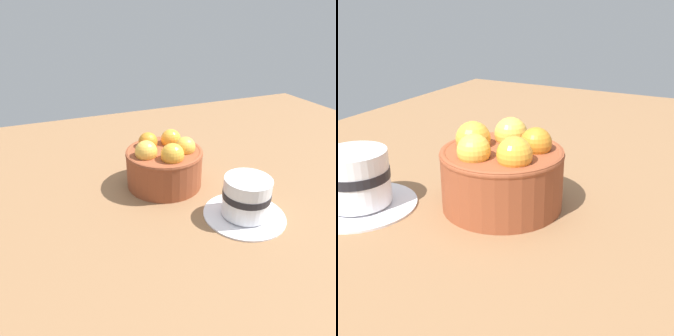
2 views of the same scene
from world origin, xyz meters
TOP-DOWN VIEW (x-y plane):
  - ground_plane at (0.00, 0.00)cm, footprint 146.77×98.54cm
  - terracotta_bowl at (0.02, 0.04)cm, footprint 15.07×15.07cm
  - coffee_cup at (-8.54, 15.51)cm, footprint 14.00×14.00cm

SIDE VIEW (x-z plane):
  - ground_plane at x=0.00cm, z-range -4.99..0.00cm
  - coffee_cup at x=-8.54cm, z-range -0.35..6.95cm
  - terracotta_bowl at x=0.02cm, z-range -0.46..9.87cm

